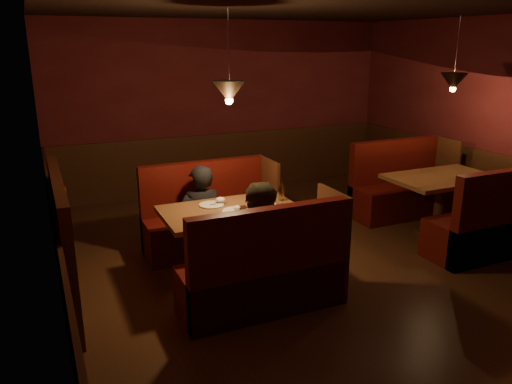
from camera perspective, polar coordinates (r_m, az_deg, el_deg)
name	(u,v)px	position (r m, az deg, el deg)	size (l,w,h in m)	color
room	(311,179)	(5.64, 6.32, 1.45)	(6.02, 7.02, 2.92)	#45291A
main_table	(232,224)	(5.48, -2.73, -3.73)	(1.48, 0.90, 1.04)	brown
main_bench_far	(209,222)	(6.32, -5.34, -3.46)	(1.63, 0.58, 1.11)	#440E0C
main_bench_near	(266,277)	(4.88, 1.18, -9.71)	(1.63, 0.58, 1.11)	#440E0C
second_table	(441,191)	(7.20, 20.42, 0.10)	(1.43, 0.92, 0.81)	brown
second_bench_far	(400,191)	(7.89, 16.14, 0.09)	(1.58, 0.59, 1.13)	#440E0C
second_bench_near	(493,228)	(6.74, 25.43, -3.71)	(1.58, 0.59, 1.13)	#440E0C
diner_a	(200,198)	(5.99, -6.37, -0.64)	(0.55, 0.36, 1.50)	black
diner_b	(265,226)	(4.93, 0.99, -3.90)	(0.77, 0.60, 1.58)	#2D281A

